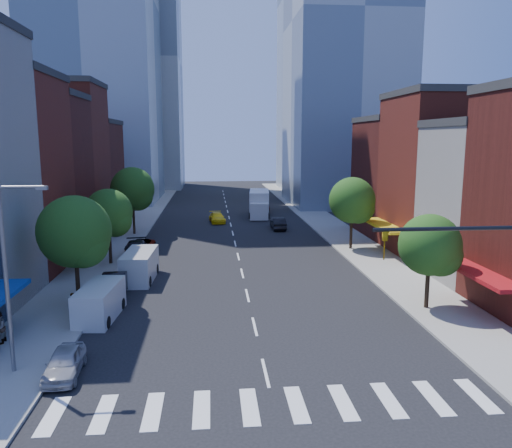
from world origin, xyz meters
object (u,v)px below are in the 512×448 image
(cargo_van_near, at_px, (99,303))
(traffic_car_far, at_px, (264,205))
(box_truck, at_px, (259,204))
(pedestrian_near, at_px, (74,306))
(parked_car_second, at_px, (114,285))
(traffic_car_oncoming, at_px, (278,223))
(taxi, at_px, (217,218))
(parked_car_third, at_px, (140,247))
(parked_car_rear, at_px, (137,250))
(cargo_van_far, at_px, (139,266))
(parked_car_front, at_px, (65,363))

(cargo_van_near, relative_size, traffic_car_far, 1.13)
(box_truck, xyz_separation_m, pedestrian_near, (-15.38, -41.04, -0.74))
(parked_car_second, distance_m, cargo_van_near, 4.63)
(traffic_car_oncoming, height_order, pedestrian_near, pedestrian_near)
(cargo_van_near, height_order, taxi, cargo_van_near)
(parked_car_third, bearing_deg, pedestrian_near, -87.58)
(parked_car_rear, relative_size, cargo_van_far, 0.99)
(box_truck, bearing_deg, taxi, -134.60)
(cargo_van_near, bearing_deg, taxi, 82.50)
(parked_car_front, xyz_separation_m, parked_car_rear, (0.00, 23.44, 0.15))
(pedestrian_near, bearing_deg, taxi, -19.68)
(parked_car_second, bearing_deg, taxi, 72.79)
(parked_car_rear, height_order, box_truck, box_truck)
(parked_car_front, bearing_deg, parked_car_third, 87.03)
(parked_car_front, distance_m, parked_car_third, 25.86)
(parked_car_second, bearing_deg, traffic_car_far, 67.05)
(box_truck, bearing_deg, traffic_car_oncoming, -77.44)
(cargo_van_near, xyz_separation_m, pedestrian_near, (-1.46, -0.24, -0.07))
(parked_car_second, relative_size, pedestrian_near, 2.86)
(parked_car_rear, distance_m, traffic_car_far, 34.60)
(parked_car_rear, bearing_deg, box_truck, 52.98)
(box_truck, bearing_deg, parked_car_front, -100.39)
(parked_car_third, height_order, taxi, taxi)
(parked_car_rear, bearing_deg, cargo_van_far, -87.98)
(parked_car_third, bearing_deg, box_truck, 65.26)
(pedestrian_near, bearing_deg, cargo_van_near, -86.07)
(parked_car_front, height_order, parked_car_second, parked_car_second)
(parked_car_rear, bearing_deg, cargo_van_near, -97.93)
(parked_car_third, relative_size, traffic_car_far, 1.02)
(parked_car_front, height_order, cargo_van_near, cargo_van_near)
(cargo_van_near, bearing_deg, parked_car_third, 94.75)
(parked_car_second, height_order, box_truck, box_truck)
(box_truck, bearing_deg, cargo_van_far, -105.69)
(cargo_van_near, bearing_deg, box_truck, 75.94)
(parked_car_second, distance_m, box_truck, 38.78)
(box_truck, bearing_deg, parked_car_second, -105.38)
(parked_car_front, bearing_deg, traffic_car_far, 71.46)
(parked_car_second, bearing_deg, parked_car_front, -93.18)
(taxi, relative_size, traffic_car_oncoming, 1.04)
(parked_car_second, xyz_separation_m, box_truck, (13.92, 36.18, 0.94))
(parked_car_front, relative_size, pedestrian_near, 2.30)
(cargo_van_near, height_order, box_truck, box_truck)
(parked_car_front, distance_m, parked_car_rear, 23.44)
(parked_car_rear, distance_m, cargo_van_far, 7.48)
(parked_car_front, height_order, pedestrian_near, pedestrian_near)
(parked_car_third, height_order, cargo_van_near, cargo_van_near)
(parked_car_front, height_order, traffic_car_far, traffic_car_far)
(parked_car_third, relative_size, pedestrian_near, 2.80)
(parked_car_front, bearing_deg, cargo_van_far, 82.46)
(cargo_van_near, xyz_separation_m, traffic_car_oncoming, (15.24, 30.01, -0.32))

